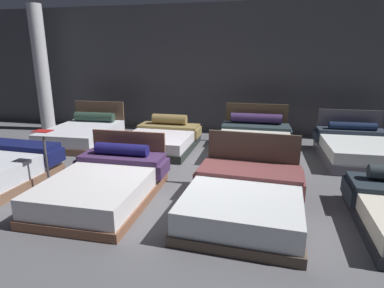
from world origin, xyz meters
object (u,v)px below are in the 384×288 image
bed_2 (245,198)px  support_pillar (42,69)px  bed_5 (162,139)px  bed_7 (358,149)px  bed_6 (254,141)px  bed_1 (105,184)px  price_sign (47,168)px  bed_4 (83,134)px

bed_2 → support_pillar: size_ratio=0.60×
bed_5 → bed_7: bearing=2.1°
bed_6 → bed_7: size_ratio=0.97×
bed_2 → support_pillar: (-6.12, 4.05, 1.52)m
bed_2 → bed_7: size_ratio=1.00×
bed_1 → bed_6: size_ratio=1.06×
bed_1 → support_pillar: bearing=134.0°
bed_2 → bed_1: bearing=-177.9°
bed_7 → bed_6: bearing=178.5°
bed_6 → price_sign: bearing=-138.8°
bed_7 → bed_2: bearing=-127.6°
bed_5 → bed_6: (2.16, 0.13, 0.05)m
bed_7 → price_sign: 6.09m
bed_7 → support_pillar: support_pillar is taller
bed_2 → support_pillar: support_pillar is taller
bed_7 → support_pillar: size_ratio=0.60×
bed_4 → bed_6: bearing=-1.2°
bed_1 → bed_5: (-0.01, 2.81, -0.02)m
bed_2 → bed_6: bed_6 is taller
price_sign → support_pillar: bearing=126.5°
bed_1 → bed_4: bearing=125.5°
bed_1 → bed_2: bearing=-1.6°
bed_2 → price_sign: size_ratio=2.09×
bed_2 → support_pillar: 7.49m
bed_4 → support_pillar: (-1.87, 1.16, 1.52)m
bed_1 → price_sign: price_sign is taller
bed_5 → price_sign: (-1.06, -2.73, 0.17)m
bed_4 → bed_5: bed_4 is taller
price_sign → bed_6: bearing=41.7°
bed_1 → bed_4: bed_4 is taller
bed_6 → bed_2: bearing=-90.5°
bed_6 → bed_7: 2.17m
bed_5 → bed_2: bearing=-52.5°
price_sign → bed_4: bearing=110.4°
bed_1 → bed_7: bed_7 is taller
bed_1 → bed_6: 3.64m
bed_7 → bed_4: bearing=179.2°
bed_5 → bed_6: size_ratio=0.97×
bed_4 → price_sign: price_sign is taller
bed_4 → bed_2: bearing=-36.6°
bed_1 → bed_7: (4.32, 2.94, 0.00)m
bed_1 → price_sign: (-1.06, 0.08, 0.15)m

